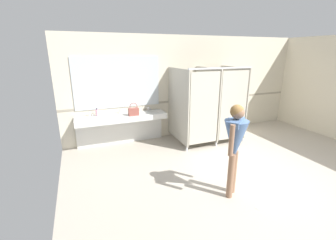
% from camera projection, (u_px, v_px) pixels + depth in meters
% --- Properties ---
extents(ground_plane, '(7.73, 6.82, 0.10)m').
position_uv_depth(ground_plane, '(266.00, 182.00, 4.55)').
color(ground_plane, '#B2A899').
extents(wall_back, '(7.73, 0.12, 2.92)m').
position_uv_depth(wall_back, '(194.00, 86.00, 6.92)').
color(wall_back, beige).
rests_on(wall_back, ground_plane).
extents(wall_back_tile_band, '(7.73, 0.01, 0.06)m').
position_uv_depth(wall_back_tile_band, '(194.00, 100.00, 6.99)').
color(wall_back_tile_band, '#9E937F').
rests_on(wall_back_tile_band, wall_back).
extents(vanity_counter, '(2.36, 0.56, 0.98)m').
position_uv_depth(vanity_counter, '(122.00, 123.00, 6.10)').
color(vanity_counter, silver).
rests_on(vanity_counter, ground_plane).
extents(mirror_panel, '(2.26, 0.02, 1.34)m').
position_uv_depth(mirror_panel, '(118.00, 82.00, 5.97)').
color(mirror_panel, silver).
rests_on(mirror_panel, wall_back).
extents(bathroom_stalls, '(1.84, 1.31, 2.10)m').
position_uv_depth(bathroom_stalls, '(210.00, 104.00, 6.23)').
color(bathroom_stalls, '#B2AD9E').
rests_on(bathroom_stalls, ground_plane).
extents(person_standing, '(0.56, 0.56, 1.65)m').
position_uv_depth(person_standing, '(235.00, 140.00, 3.79)').
color(person_standing, '#8C664C').
rests_on(person_standing, ground_plane).
extents(handbag, '(0.27, 0.13, 0.34)m').
position_uv_depth(handbag, '(134.00, 111.00, 5.90)').
color(handbag, '#934C42').
rests_on(handbag, vanity_counter).
extents(soap_dispenser, '(0.07, 0.07, 0.21)m').
position_uv_depth(soap_dispenser, '(97.00, 113.00, 5.86)').
color(soap_dispenser, '#D899B2').
rests_on(soap_dispenser, vanity_counter).
extents(floor_drain_cover, '(0.14, 0.14, 0.01)m').
position_uv_depth(floor_drain_cover, '(259.00, 207.00, 3.74)').
color(floor_drain_cover, '#B7BABF').
rests_on(floor_drain_cover, ground_plane).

